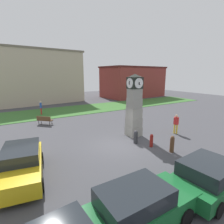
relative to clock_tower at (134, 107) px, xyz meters
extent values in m
plane|color=#424247|center=(-2.27, -1.16, -2.50)|extent=(76.00, 76.00, 0.00)
cube|color=gray|center=(0.00, 0.00, -2.10)|extent=(1.10, 1.10, 0.80)
cube|color=gray|center=(0.00, 0.00, -1.30)|extent=(1.05, 1.05, 0.80)
cube|color=gray|center=(0.00, 0.00, -0.51)|extent=(1.01, 1.01, 0.80)
cube|color=gray|center=(0.00, 0.00, 0.29)|extent=(0.96, 0.96, 0.80)
cube|color=gray|center=(0.00, 0.00, 1.09)|extent=(0.92, 0.92, 0.80)
cube|color=black|center=(0.00, 0.00, 1.95)|extent=(0.98, 0.98, 0.92)
cylinder|color=white|center=(0.00, 0.51, 1.95)|extent=(0.81, 0.04, 0.81)
cube|color=black|center=(0.00, 0.54, 1.95)|extent=(0.06, 0.16, 0.16)
cube|color=black|center=(0.00, 0.54, 1.95)|extent=(0.04, 0.06, 0.30)
cylinder|color=white|center=(0.00, -0.51, 1.95)|extent=(0.81, 0.04, 0.81)
cube|color=black|center=(0.00, -0.54, 1.95)|extent=(0.06, 0.06, 0.19)
cube|color=black|center=(0.00, -0.54, 1.95)|extent=(0.04, 0.23, 0.25)
cylinder|color=white|center=(0.51, 0.00, 1.95)|extent=(0.04, 0.81, 0.81)
cube|color=black|center=(0.54, 0.00, 1.95)|extent=(0.19, 0.06, 0.09)
cube|color=black|center=(0.54, 0.00, 1.95)|extent=(0.26, 0.04, 0.22)
cylinder|color=white|center=(-0.51, 0.00, 1.95)|extent=(0.04, 0.81, 0.81)
cube|color=black|center=(-0.54, 0.00, 1.95)|extent=(0.18, 0.06, 0.06)
cube|color=black|center=(-0.54, 0.00, 1.95)|extent=(0.08, 0.04, 0.31)
pyramid|color=black|center=(0.00, 0.00, 2.54)|extent=(1.03, 1.03, 0.25)
cylinder|color=#333338|center=(-0.94, -1.47, -2.09)|extent=(0.32, 0.32, 0.82)
sphere|color=#333338|center=(-0.94, -1.47, -1.64)|extent=(0.29, 0.29, 0.29)
cylinder|color=maroon|center=(-0.39, -2.57, -2.09)|extent=(0.24, 0.24, 0.81)
sphere|color=maroon|center=(-0.39, -2.57, -1.65)|extent=(0.22, 0.22, 0.22)
cylinder|color=brown|center=(0.18, -3.93, -2.02)|extent=(0.28, 0.28, 0.97)
sphere|color=brown|center=(0.18, -3.93, -1.49)|extent=(0.25, 0.25, 0.25)
cube|color=#19602D|center=(-5.41, -7.33, -1.90)|extent=(4.31, 1.76, 0.67)
cube|color=#1E2328|center=(-5.73, -7.33, -1.26)|extent=(2.38, 1.61, 0.59)
cylinder|color=black|center=(-4.09, -6.50, -2.18)|extent=(0.64, 0.22, 0.64)
cylinder|color=black|center=(-4.07, -8.14, -2.18)|extent=(0.64, 0.22, 0.64)
cylinder|color=black|center=(-6.75, -6.52, -2.18)|extent=(0.64, 0.22, 0.64)
cube|color=#19602D|center=(-1.61, -7.52, -1.90)|extent=(4.18, 2.28, 0.65)
cube|color=#1E2328|center=(-1.91, -7.55, -1.27)|extent=(2.36, 1.97, 0.61)
cylinder|color=black|center=(-0.44, -6.49, -2.18)|extent=(0.66, 0.27, 0.64)
cylinder|color=black|center=(-2.93, -6.70, -2.18)|extent=(0.66, 0.27, 0.64)
cylinder|color=black|center=(-2.77, -8.55, -2.18)|extent=(0.66, 0.27, 0.64)
cube|color=gold|center=(-8.70, -2.18, -1.86)|extent=(2.57, 4.74, 0.75)
cube|color=#1E2328|center=(-8.65, -1.84, -1.20)|extent=(2.09, 2.72, 0.55)
cylinder|color=black|center=(-8.07, -3.70, -2.18)|extent=(0.32, 0.67, 0.64)
cylinder|color=black|center=(-7.61, -0.95, -2.18)|extent=(0.32, 0.67, 0.64)
cylinder|color=black|center=(-9.34, -0.66, -2.18)|extent=(0.32, 0.67, 0.64)
cube|color=brown|center=(-5.80, 7.43, -2.05)|extent=(1.49, 1.48, 0.08)
cube|color=brown|center=(-5.98, 7.25, -1.80)|extent=(1.18, 1.17, 0.40)
cylinder|color=#262628|center=(-5.21, 7.12, -2.28)|extent=(0.06, 0.06, 0.45)
cylinder|color=#262628|center=(-6.12, 8.02, -2.28)|extent=(0.06, 0.06, 0.45)
cylinder|color=#262628|center=(-5.49, 6.84, -2.28)|extent=(0.06, 0.06, 0.45)
cylinder|color=#262628|center=(-6.40, 7.74, -2.28)|extent=(0.06, 0.06, 0.45)
cylinder|color=gold|center=(3.48, -1.66, -2.08)|extent=(0.14, 0.14, 0.85)
cylinder|color=gold|center=(3.39, -1.48, -2.08)|extent=(0.14, 0.14, 0.85)
cube|color=red|center=(3.44, -1.57, -1.33)|extent=(0.39, 0.47, 0.64)
sphere|color=tan|center=(3.44, -1.57, -0.90)|extent=(0.23, 0.23, 0.23)
cylinder|color=red|center=(-5.34, 12.45, -2.06)|extent=(0.14, 0.14, 0.88)
cylinder|color=red|center=(-5.39, 12.25, -2.06)|extent=(0.14, 0.14, 0.88)
cube|color=#264CA5|center=(-5.37, 12.35, -1.29)|extent=(0.33, 0.44, 0.66)
sphere|color=beige|center=(-5.37, 12.35, -0.84)|extent=(0.24, 0.24, 0.24)
cube|color=#B7A88E|center=(-4.06, 22.60, 1.98)|extent=(15.71, 8.05, 8.96)
cube|color=#6E6455|center=(-4.06, 22.60, 6.61)|extent=(16.18, 8.29, 0.30)
cube|color=maroon|center=(16.11, 20.87, 0.71)|extent=(14.10, 8.57, 6.42)
cube|color=#4F1E1B|center=(16.11, 20.87, 4.07)|extent=(14.52, 8.83, 0.30)
cube|color=#386B2D|center=(0.51, 12.77, -2.48)|extent=(45.60, 6.85, 0.04)
camera|label=1|loc=(-8.94, -11.21, 2.68)|focal=28.00mm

